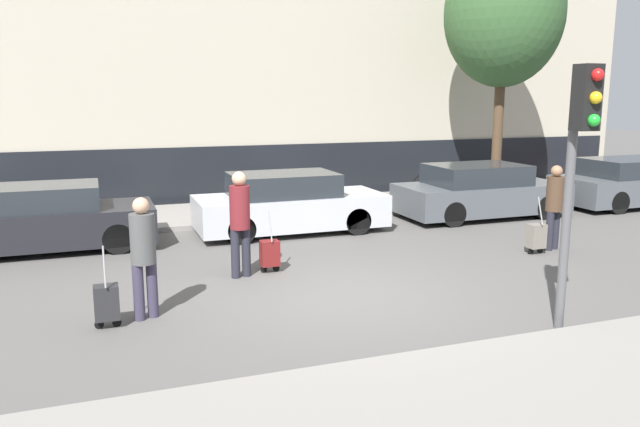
# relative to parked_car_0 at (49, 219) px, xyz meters

# --- Properties ---
(ground_plane) EXTENTS (80.00, 80.00, 0.00)m
(ground_plane) POSITION_rel_parked_car_0_xyz_m (4.36, -4.66, -0.62)
(ground_plane) COLOR #565451
(sidewalk_near) EXTENTS (28.00, 2.50, 0.12)m
(sidewalk_near) POSITION_rel_parked_car_0_xyz_m (4.36, -8.41, -0.56)
(sidewalk_near) COLOR gray
(sidewalk_near) RESTS_ON ground_plane
(sidewalk_far) EXTENTS (28.00, 3.00, 0.12)m
(sidewalk_far) POSITION_rel_parked_car_0_xyz_m (4.36, 2.34, -0.56)
(sidewalk_far) COLOR gray
(sidewalk_far) RESTS_ON ground_plane
(parked_car_0) EXTENTS (3.94, 1.72, 1.31)m
(parked_car_0) POSITION_rel_parked_car_0_xyz_m (0.00, 0.00, 0.00)
(parked_car_0) COLOR black
(parked_car_0) RESTS_ON ground_plane
(parked_car_1) EXTENTS (4.22, 1.71, 1.34)m
(parked_car_1) POSITION_rel_parked_car_0_xyz_m (4.95, -0.06, 0.01)
(parked_car_1) COLOR #B7BABF
(parked_car_1) RESTS_ON ground_plane
(parked_car_2) EXTENTS (4.24, 1.84, 1.34)m
(parked_car_2) POSITION_rel_parked_car_0_xyz_m (10.01, 0.00, 0.01)
(parked_car_2) COLOR #4C5156
(parked_car_2) RESTS_ON ground_plane
(parked_car_3) EXTENTS (4.33, 1.92, 1.32)m
(parked_car_3) POSITION_rel_parked_car_0_xyz_m (14.92, -0.04, 0.00)
(parked_car_3) COLOR #4C5156
(parked_car_3) RESTS_ON ground_plane
(pedestrian_left) EXTENTS (0.34, 0.34, 1.70)m
(pedestrian_left) POSITION_rel_parked_car_0_xyz_m (1.46, -4.65, 0.34)
(pedestrian_left) COLOR #383347
(pedestrian_left) RESTS_ON ground_plane
(trolley_left) EXTENTS (0.34, 0.29, 1.12)m
(trolley_left) POSITION_rel_parked_car_0_xyz_m (0.95, -4.84, -0.27)
(trolley_left) COLOR #262628
(trolley_left) RESTS_ON ground_plane
(pedestrian_center) EXTENTS (0.35, 0.34, 1.81)m
(pedestrian_center) POSITION_rel_parked_car_0_xyz_m (3.15, -3.13, 0.41)
(pedestrian_center) COLOR #23232D
(pedestrian_center) RESTS_ON ground_plane
(trolley_center) EXTENTS (0.34, 0.29, 1.10)m
(trolley_center) POSITION_rel_parked_car_0_xyz_m (3.69, -3.02, -0.28)
(trolley_center) COLOR maroon
(trolley_center) RESTS_ON ground_plane
(pedestrian_right) EXTENTS (0.34, 0.34, 1.69)m
(pedestrian_right) POSITION_rel_parked_car_0_xyz_m (9.42, -3.39, 0.34)
(pedestrian_right) COLOR #23232D
(pedestrian_right) RESTS_ON ground_plane
(trolley_right) EXTENTS (0.34, 0.29, 1.13)m
(trolley_right) POSITION_rel_parked_car_0_xyz_m (8.90, -3.56, -0.27)
(trolley_right) COLOR slate
(trolley_right) RESTS_ON ground_plane
(traffic_light) EXTENTS (0.28, 0.47, 3.42)m
(traffic_light) POSITION_rel_parked_car_0_xyz_m (6.59, -7.02, 1.83)
(traffic_light) COLOR #515154
(traffic_light) RESTS_ON ground_plane
(parked_bicycle) EXTENTS (1.77, 0.06, 0.96)m
(parked_bicycle) POSITION_rel_parked_car_0_xyz_m (10.31, 2.50, -0.13)
(parked_bicycle) COLOR black
(parked_bicycle) RESTS_ON sidewalk_far
(bare_tree_near_crossing) EXTENTS (3.26, 3.26, 7.11)m
(bare_tree_near_crossing) POSITION_rel_parked_car_0_xyz_m (11.75, 1.81, 4.59)
(bare_tree_near_crossing) COLOR #4C3826
(bare_tree_near_crossing) RESTS_ON sidewalk_far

